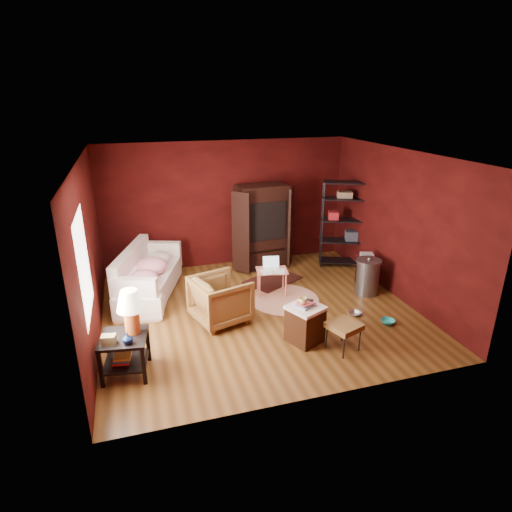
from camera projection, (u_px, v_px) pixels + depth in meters
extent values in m
cube|color=brown|center=(259.00, 311.00, 7.83)|extent=(5.50, 5.00, 0.02)
cube|color=white|center=(260.00, 155.00, 6.83)|extent=(5.50, 5.00, 0.02)
cube|color=#430B09|center=(226.00, 204.00, 9.58)|extent=(5.50, 0.02, 2.80)
cube|color=#430B09|center=(321.00, 302.00, 5.08)|extent=(5.50, 0.02, 2.80)
cube|color=#430B09|center=(88.00, 254.00, 6.59)|extent=(0.02, 5.00, 2.80)
cube|color=#430B09|center=(399.00, 225.00, 8.07)|extent=(0.02, 5.00, 2.80)
cube|color=white|center=(84.00, 266.00, 5.63)|extent=(0.02, 1.20, 1.40)
imported|color=white|center=(147.00, 275.00, 8.28)|extent=(1.14, 2.30, 0.86)
imported|color=black|center=(220.00, 297.00, 7.34)|extent=(1.03, 1.06, 0.90)
imported|color=#B4B6BB|center=(355.00, 310.00, 7.64)|extent=(0.22, 0.13, 0.22)
imported|color=#29BFC1|center=(388.00, 318.00, 7.34)|extent=(0.25, 0.15, 0.24)
imported|color=#0D1E45|center=(128.00, 338.00, 5.69)|extent=(0.17, 0.17, 0.15)
imported|color=#F2DB76|center=(303.00, 300.00, 6.57)|extent=(0.14, 0.13, 0.12)
cube|color=black|center=(123.00, 338.00, 5.88)|extent=(0.72, 0.72, 0.04)
cube|color=black|center=(126.00, 362.00, 6.02)|extent=(0.67, 0.67, 0.03)
cube|color=black|center=(101.00, 369.00, 5.68)|extent=(0.06, 0.06, 0.58)
cube|color=black|center=(144.00, 366.00, 5.75)|extent=(0.06, 0.06, 0.58)
cube|color=black|center=(109.00, 346.00, 6.21)|extent=(0.06, 0.06, 0.58)
cube|color=black|center=(148.00, 343.00, 6.28)|extent=(0.06, 0.06, 0.58)
cylinder|color=#C05823|center=(132.00, 321.00, 5.92)|extent=(0.24, 0.24, 0.35)
cone|color=#F2E5C6|center=(130.00, 300.00, 5.81)|extent=(0.43, 0.43, 0.29)
cube|color=olive|center=(109.00, 340.00, 5.69)|extent=(0.20, 0.15, 0.12)
cube|color=#BC2F34|center=(122.00, 359.00, 5.99)|extent=(0.27, 0.32, 0.03)
cube|color=#2F7ABC|center=(123.00, 357.00, 5.98)|extent=(0.27, 0.32, 0.03)
cube|color=gold|center=(123.00, 355.00, 5.97)|extent=(0.27, 0.32, 0.03)
cube|color=white|center=(151.00, 282.00, 8.33)|extent=(1.39, 2.07, 0.40)
cube|color=white|center=(131.00, 269.00, 8.25)|extent=(0.80, 1.87, 0.81)
cube|color=white|center=(135.00, 293.00, 7.36)|extent=(0.82, 0.43, 0.55)
cube|color=white|center=(162.00, 254.00, 9.14)|extent=(0.82, 0.43, 0.55)
ellipsoid|color=#FF2459|center=(144.00, 279.00, 7.69)|extent=(0.67, 0.67, 0.28)
ellipsoid|color=#FF2459|center=(152.00, 266.00, 8.21)|extent=(0.74, 0.74, 0.32)
ellipsoid|color=white|center=(159.00, 258.00, 8.69)|extent=(0.61, 0.61, 0.26)
cube|color=#411E0F|center=(305.00, 325.00, 6.78)|extent=(0.62, 0.62, 0.56)
cube|color=white|center=(306.00, 308.00, 6.67)|extent=(0.67, 0.67, 0.05)
cube|color=beige|center=(306.00, 306.00, 6.65)|extent=(0.33, 0.30, 0.02)
cube|color=teal|center=(306.00, 304.00, 6.65)|extent=(0.33, 0.31, 0.02)
cube|color=#C94B50|center=(306.00, 303.00, 6.64)|extent=(0.30, 0.27, 0.02)
cube|color=black|center=(308.00, 300.00, 6.70)|extent=(0.15, 0.16, 0.02)
cube|color=black|center=(344.00, 326.00, 6.50)|extent=(0.57, 0.57, 0.09)
cube|color=black|center=(344.00, 329.00, 6.52)|extent=(0.51, 0.51, 0.02)
cylinder|color=black|center=(344.00, 348.00, 6.35)|extent=(0.03, 0.03, 0.37)
cylinder|color=black|center=(360.00, 340.00, 6.55)|extent=(0.03, 0.03, 0.37)
cylinder|color=black|center=(327.00, 338.00, 6.62)|extent=(0.03, 0.03, 0.37)
cylinder|color=black|center=(342.00, 331.00, 6.82)|extent=(0.03, 0.03, 0.37)
cylinder|color=beige|center=(284.00, 299.00, 8.26)|extent=(1.37, 1.37, 0.01)
cube|color=#4F1B15|center=(273.00, 280.00, 9.09)|extent=(1.36, 1.22, 0.01)
cube|color=#FF8B74|center=(272.00, 271.00, 8.33)|extent=(0.66, 0.52, 0.03)
cylinder|color=#FF8B74|center=(260.00, 286.00, 8.24)|extent=(0.04, 0.04, 0.49)
cylinder|color=#FF8B74|center=(286.00, 285.00, 8.28)|extent=(0.04, 0.04, 0.49)
cylinder|color=#FF8B74|center=(258.00, 279.00, 8.55)|extent=(0.04, 0.04, 0.49)
cylinder|color=#FF8B74|center=(283.00, 278.00, 8.59)|extent=(0.04, 0.04, 0.49)
cube|color=white|center=(272.00, 269.00, 8.35)|extent=(0.35, 0.28, 0.02)
cube|color=silver|center=(271.00, 262.00, 8.41)|extent=(0.32, 0.13, 0.21)
cube|color=white|center=(266.00, 272.00, 8.22)|extent=(0.21, 0.30, 0.00)
cube|color=white|center=(280.00, 271.00, 8.25)|extent=(0.30, 0.35, 0.00)
cube|color=black|center=(261.00, 226.00, 9.57)|extent=(1.14, 0.70, 1.87)
cube|color=black|center=(263.00, 219.00, 9.41)|extent=(0.93, 0.53, 0.84)
cube|color=black|center=(241.00, 233.00, 9.12)|extent=(0.33, 0.37, 1.78)
cube|color=black|center=(291.00, 227.00, 9.54)|extent=(0.26, 0.41, 1.78)
cube|color=#303135|center=(262.00, 223.00, 9.49)|extent=(0.66, 0.55, 0.51)
cube|color=black|center=(267.00, 226.00, 9.27)|extent=(0.49, 0.06, 0.39)
cube|color=black|center=(262.00, 248.00, 9.70)|extent=(0.93, 0.58, 0.05)
cylinder|color=black|center=(323.00, 227.00, 9.43)|extent=(0.03, 0.03, 1.95)
cylinder|color=black|center=(364.00, 228.00, 9.36)|extent=(0.03, 0.03, 1.95)
cylinder|color=black|center=(321.00, 222.00, 9.79)|extent=(0.03, 0.03, 1.95)
cylinder|color=black|center=(362.00, 223.00, 9.73)|extent=(0.03, 0.03, 1.95)
cube|color=black|center=(340.00, 260.00, 9.89)|extent=(1.04, 0.73, 0.03)
cube|color=black|center=(341.00, 241.00, 9.71)|extent=(1.04, 0.73, 0.03)
cube|color=black|center=(343.00, 220.00, 9.54)|extent=(1.04, 0.73, 0.03)
cube|color=black|center=(344.00, 198.00, 9.37)|extent=(1.04, 0.73, 0.03)
cube|color=black|center=(346.00, 182.00, 9.24)|extent=(1.04, 0.73, 0.03)
cube|color=maroon|center=(333.00, 215.00, 9.52)|extent=(0.30, 0.33, 0.17)
cube|color=#353643|center=(351.00, 235.00, 9.65)|extent=(0.35, 0.35, 0.22)
cube|color=#866950|center=(345.00, 195.00, 9.34)|extent=(0.38, 0.32, 0.13)
cube|color=black|center=(366.00, 262.00, 8.66)|extent=(0.46, 0.46, 0.04)
cube|color=black|center=(359.00, 277.00, 8.62)|extent=(0.05, 0.05, 0.52)
cube|color=black|center=(374.00, 277.00, 8.61)|extent=(0.05, 0.05, 0.52)
cube|color=black|center=(356.00, 271.00, 8.91)|extent=(0.05, 0.05, 0.52)
cube|color=black|center=(371.00, 271.00, 8.89)|extent=(0.05, 0.05, 0.52)
cube|color=silver|center=(367.00, 257.00, 8.63)|extent=(0.30, 0.27, 0.18)
cylinder|color=slate|center=(367.00, 278.00, 8.39)|extent=(0.57, 0.57, 0.67)
cylinder|color=slate|center=(369.00, 261.00, 8.26)|extent=(0.62, 0.62, 0.04)
sphere|color=slate|center=(369.00, 259.00, 8.25)|extent=(0.08, 0.08, 0.07)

